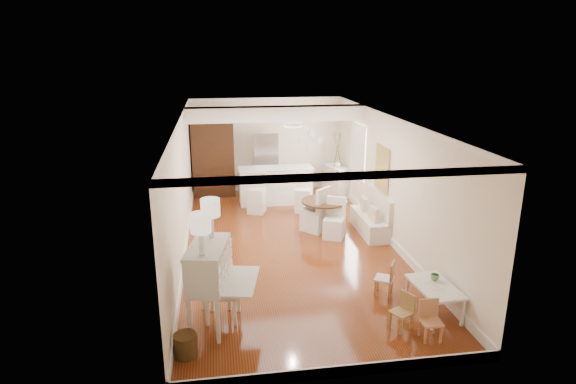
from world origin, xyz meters
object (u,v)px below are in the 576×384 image
object	(u,v)px
kids_chair_b	(384,278)
bar_stool_right	(303,194)
secretary_bureau	(209,286)
dining_table	(324,215)
breakfast_counter	(276,185)
pantry_cabinet	(213,157)
bar_stool_left	(256,194)
gustavian_armchair	(223,291)
kids_chair_c	(431,321)
fridge	(278,163)
slip_chair_far	(315,209)
wicker_basket	(186,345)
sideboard	(337,181)
slip_chair_near	(334,219)
kids_chair_a	(401,312)
kids_table	(434,299)

from	to	relation	value
kids_chair_b	bar_stool_right	bearing A→B (deg)	-142.15
secretary_bureau	dining_table	distance (m)	4.65
secretary_bureau	breakfast_counter	size ratio (longest dim) A/B	0.66
pantry_cabinet	bar_stool_left	bearing A→B (deg)	-59.46
bar_stool_right	gustavian_armchair	bearing A→B (deg)	-97.01
kids_chair_c	bar_stool_right	xyz separation A→B (m)	(-0.81, 6.07, 0.20)
secretary_bureau	fridge	size ratio (longest dim) A/B	0.75
secretary_bureau	kids_chair_b	size ratio (longest dim) A/B	2.13
secretary_bureau	breakfast_counter	world-z (taller)	secretary_bureau
slip_chair_far	pantry_cabinet	bearing A→B (deg)	-98.60
wicker_basket	sideboard	world-z (taller)	sideboard
slip_chair_near	pantry_cabinet	size ratio (longest dim) A/B	0.40
kids_chair_a	bar_stool_left	size ratio (longest dim) A/B	0.56
kids_table	dining_table	world-z (taller)	dining_table
bar_stool_right	pantry_cabinet	size ratio (longest dim) A/B	0.44
kids_chair_a	sideboard	size ratio (longest dim) A/B	0.65
kids_chair_c	fridge	bearing A→B (deg)	100.96
dining_table	sideboard	distance (m)	2.89
gustavian_armchair	kids_table	xyz separation A→B (m)	(3.40, -0.36, -0.24)
gustavian_armchair	slip_chair_far	bearing A→B (deg)	-21.07
bar_stool_left	kids_table	bearing A→B (deg)	-47.12
secretary_bureau	kids_chair_b	distance (m)	3.08
kids_chair_a	sideboard	bearing A→B (deg)	147.07
kids_chair_a	gustavian_armchair	bearing A→B (deg)	-131.90
kids_chair_a	kids_chair_b	distance (m)	1.10
slip_chair_far	pantry_cabinet	xyz separation A→B (m)	(-2.35, 3.34, 0.61)
kids_chair_a	breakfast_counter	size ratio (longest dim) A/B	0.29
slip_chair_far	bar_stool_left	distance (m)	1.96
fridge	kids_chair_b	bearing A→B (deg)	-81.25
slip_chair_near	slip_chair_far	size ratio (longest dim) A/B	0.85
wicker_basket	sideboard	bearing A→B (deg)	61.06
slip_chair_far	kids_chair_c	bearing A→B (deg)	55.64
gustavian_armchair	pantry_cabinet	world-z (taller)	pantry_cabinet
kids_chair_a	slip_chair_far	xyz separation A→B (m)	(-0.45, 4.36, 0.25)
breakfast_counter	pantry_cabinet	world-z (taller)	pantry_cabinet
secretary_bureau	breakfast_counter	xyz separation A→B (m)	(1.80, 6.06, -0.16)
bar_stool_left	fridge	size ratio (longest dim) A/B	0.59
slip_chair_far	bar_stool_left	xyz separation A→B (m)	(-1.26, 1.49, -0.02)
kids_chair_b	breakfast_counter	distance (m)	5.65
dining_table	slip_chair_near	size ratio (longest dim) A/B	1.17
kids_chair_b	kids_chair_a	bearing A→B (deg)	24.71
secretary_bureau	dining_table	size ratio (longest dim) A/B	1.25
dining_table	pantry_cabinet	distance (m)	4.29
fridge	bar_stool_left	bearing A→B (deg)	-114.13
wicker_basket	kids_chair_c	distance (m)	3.58
wicker_basket	slip_chair_near	distance (m)	5.10
dining_table	bar_stool_left	xyz separation A→B (m)	(-1.48, 1.50, 0.16)
gustavian_armchair	bar_stool_right	size ratio (longest dim) A/B	0.97
breakfast_counter	kids_table	bearing A→B (deg)	-73.92
bar_stool_right	sideboard	world-z (taller)	bar_stool_right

